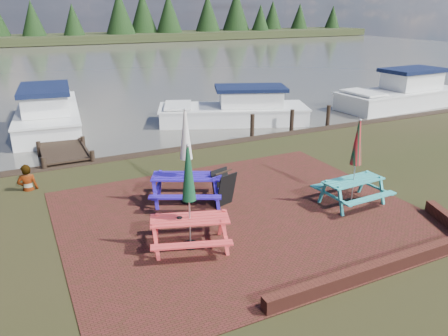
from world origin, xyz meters
TOP-DOWN VIEW (x-y plane):
  - ground at (0.00, 0.00)m, footprint 120.00×120.00m
  - paving at (0.00, 1.00)m, footprint 9.00×7.50m
  - brick_wall at (2.15, -2.42)m, footprint 6.21×1.79m
  - water at (0.00, 37.00)m, footprint 120.00×60.00m
  - far_treeline at (0.00, 66.00)m, footprint 120.00×10.00m
  - picnic_table_teal at (3.04, 0.29)m, footprint 1.77×1.59m
  - picnic_table_red at (-1.80, 0.09)m, footprint 2.12×2.00m
  - picnic_table_blue at (-0.97, 2.38)m, footprint 2.44×2.34m
  - chalkboard at (-0.13, 1.80)m, footprint 0.64×0.73m
  - jetty at (-3.50, 11.28)m, footprint 1.76×9.08m
  - boat_jetty at (-3.53, 13.29)m, footprint 3.44×7.93m
  - boat_near at (4.75, 10.37)m, footprint 7.50×4.89m
  - boat_far at (14.62, 9.40)m, footprint 7.53×2.94m
  - person at (-4.89, 5.25)m, footprint 0.62×0.45m

SIDE VIEW (x-z plane):
  - ground at x=0.00m, z-range 0.00..0.00m
  - water at x=0.00m, z-range -0.01..0.01m
  - paving at x=0.00m, z-range 0.00..0.02m
  - jetty at x=-3.50m, z-range -0.39..0.61m
  - brick_wall at x=2.15m, z-range 0.00..0.30m
  - boat_near at x=4.75m, z-range -0.58..1.34m
  - boat_jetty at x=-3.53m, z-range -0.65..1.58m
  - boat_far at x=14.62m, z-range -0.67..1.65m
  - chalkboard at x=-0.13m, z-range 0.02..0.98m
  - person at x=-4.89m, z-range 0.00..1.58m
  - picnic_table_teal at x=3.04m, z-range -0.35..2.02m
  - picnic_table_red at x=-1.80m, z-range -0.36..2.04m
  - picnic_table_blue at x=-0.97m, z-range -0.39..2.23m
  - far_treeline at x=0.00m, z-range -0.77..7.33m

